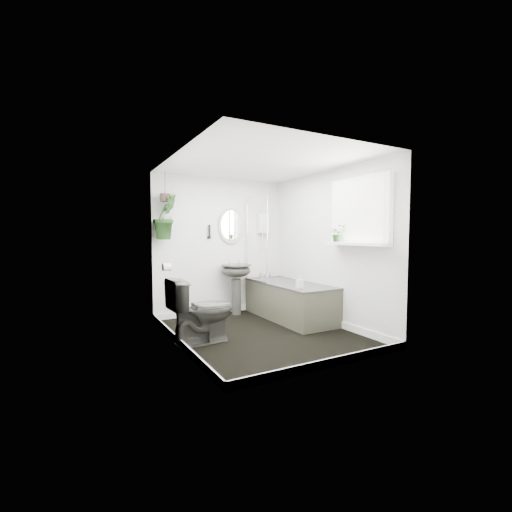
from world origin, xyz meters
TOP-DOWN VIEW (x-y plane):
  - floor at (0.00, 0.00)m, footprint 2.30×2.80m
  - ceiling at (0.00, 0.00)m, footprint 2.30×2.80m
  - wall_back at (0.00, 1.41)m, footprint 2.30×0.02m
  - wall_front at (0.00, -1.41)m, footprint 2.30×0.02m
  - wall_left at (-1.16, 0.00)m, footprint 0.02×2.80m
  - wall_right at (1.16, 0.00)m, footprint 0.02×2.80m
  - skirting at (0.00, 0.00)m, footprint 2.30×2.80m
  - bathtub at (0.80, 0.50)m, footprint 0.72×1.72m
  - bath_screen at (0.47, 0.99)m, footprint 0.04×0.72m
  - shower_box at (0.80, 1.34)m, footprint 0.20×0.10m
  - oval_mirror at (0.18, 1.37)m, footprint 0.46×0.03m
  - wall_sconce at (-0.22, 1.36)m, footprint 0.04×0.04m
  - toilet_roll_holder at (-1.10, 0.70)m, footprint 0.11×0.11m
  - window_recess at (1.09, -0.70)m, footprint 0.08×1.00m
  - window_sill at (1.02, -0.70)m, footprint 0.18×1.00m
  - window_blinds at (1.04, -0.70)m, footprint 0.01×0.86m
  - toilet at (-0.85, 0.01)m, footprint 0.82×0.49m
  - pedestal_sink at (0.18, 1.17)m, footprint 0.51×0.43m
  - sill_plant at (0.98, -0.40)m, footprint 0.25×0.24m
  - hanging_plant at (-0.97, 1.25)m, footprint 0.47×0.43m
  - soap_bottle at (0.62, -0.03)m, footprint 0.09×0.09m
  - hanging_pot at (-0.97, 1.25)m, footprint 0.16×0.16m

SIDE VIEW (x-z plane):
  - floor at x=0.00m, z-range -0.02..0.00m
  - skirting at x=0.00m, z-range 0.00..0.10m
  - bathtub at x=0.80m, z-range 0.00..0.58m
  - toilet at x=-0.85m, z-range 0.00..0.82m
  - pedestal_sink at x=0.18m, z-range 0.00..0.85m
  - soap_bottle at x=0.62m, z-range 0.58..0.76m
  - toilet_roll_holder at x=-1.10m, z-range 0.84..0.96m
  - wall_back at x=0.00m, z-range 0.00..2.30m
  - wall_front at x=0.00m, z-range 0.00..2.30m
  - wall_left at x=-1.16m, z-range 0.00..2.30m
  - wall_right at x=1.16m, z-range 0.00..2.30m
  - window_sill at x=1.02m, z-range 1.21..1.25m
  - bath_screen at x=0.47m, z-range 0.58..1.98m
  - sill_plant at x=0.98m, z-range 1.25..1.48m
  - wall_sconce at x=-0.22m, z-range 1.29..1.51m
  - oval_mirror at x=0.18m, z-range 1.19..1.81m
  - shower_box at x=0.80m, z-range 1.38..1.73m
  - hanging_plant at x=-0.97m, z-range 1.27..1.97m
  - window_recess at x=1.09m, z-range 1.20..2.10m
  - window_blinds at x=1.04m, z-range 1.27..2.03m
  - hanging_pot at x=-0.97m, z-range 1.85..1.97m
  - ceiling at x=0.00m, z-range 2.30..2.32m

